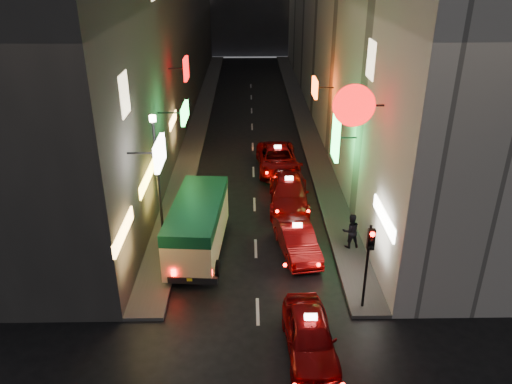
{
  "coord_description": "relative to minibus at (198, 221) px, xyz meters",
  "views": [
    {
      "loc": [
        -0.31,
        -6.65,
        12.28
      ],
      "look_at": [
        0.01,
        13.0,
        2.9
      ],
      "focal_mm": 35.0,
      "sensor_mm": 36.0,
      "label": 1
    }
  ],
  "objects": [
    {
      "name": "building_left",
      "position": [
        -5.42,
        21.26,
        7.4
      ],
      "size": [
        7.49,
        52.0,
        18.0
      ],
      "color": "#3A3735",
      "rests_on": "ground"
    },
    {
      "name": "building_right",
      "position": [
        10.58,
        21.26,
        7.4
      ],
      "size": [
        8.01,
        52.0,
        18.0
      ],
      "color": "#B9B2A9",
      "rests_on": "ground"
    },
    {
      "name": "sidewalk_left",
      "position": [
        -1.67,
        21.26,
        -1.52
      ],
      "size": [
        1.5,
        52.0,
        0.15
      ],
      "primitive_type": "cube",
      "color": "#474442",
      "rests_on": "ground"
    },
    {
      "name": "sidewalk_right",
      "position": [
        6.83,
        21.26,
        -1.52
      ],
      "size": [
        1.5,
        52.0,
        0.15
      ],
      "primitive_type": "cube",
      "color": "#474442",
      "rests_on": "ground"
    },
    {
      "name": "minibus",
      "position": [
        0.0,
        0.0,
        0.0
      ],
      "size": [
        2.49,
        6.02,
        2.53
      ],
      "color": "beige",
      "rests_on": "ground"
    },
    {
      "name": "taxi_near",
      "position": [
        4.29,
        -6.36,
        -0.79
      ],
      "size": [
        2.29,
        5.14,
        1.78
      ],
      "color": "#7C0507",
      "rests_on": "ground"
    },
    {
      "name": "taxi_second",
      "position": [
        4.42,
        -0.09,
        -0.82
      ],
      "size": [
        2.78,
        5.15,
        1.72
      ],
      "color": "#7C0507",
      "rests_on": "ground"
    },
    {
      "name": "taxi_third",
      "position": [
        4.43,
        4.71,
        -0.73
      ],
      "size": [
        2.44,
        5.52,
        1.9
      ],
      "color": "#7C0507",
      "rests_on": "ground"
    },
    {
      "name": "taxi_far",
      "position": [
        4.09,
        9.51,
        -0.73
      ],
      "size": [
        2.42,
        5.49,
        1.89
      ],
      "color": "#7C0507",
      "rests_on": "ground"
    },
    {
      "name": "pedestrian_sidewalk",
      "position": [
        6.88,
        0.13,
        -0.51
      ],
      "size": [
        0.76,
        0.54,
        1.87
      ],
      "primitive_type": "imported",
      "rotation": [
        0.0,
        0.0,
        3.28
      ],
      "color": "black",
      "rests_on": "sidewalk_right"
    },
    {
      "name": "traffic_light",
      "position": [
        6.58,
        -4.27,
        1.09
      ],
      "size": [
        0.26,
        0.43,
        3.5
      ],
      "color": "black",
      "rests_on": "sidewalk_right"
    },
    {
      "name": "lamp_post",
      "position": [
        -1.62,
        0.26,
        2.13
      ],
      "size": [
        0.28,
        0.28,
        6.22
      ],
      "color": "black",
      "rests_on": "sidewalk_left"
    }
  ]
}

